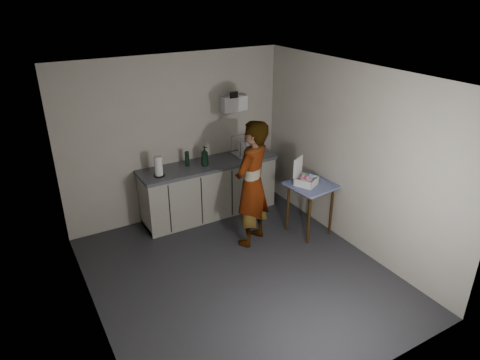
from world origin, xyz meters
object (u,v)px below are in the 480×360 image
soap_bottle (205,156)px  dish_rack (246,150)px  kitchen_counter (209,190)px  bakery_box (305,179)px  side_table (311,191)px  dark_bottle (187,159)px  paper_towel (159,167)px  standing_man (252,184)px  soda_can (204,160)px

soap_bottle → dish_rack: bearing=6.2°
kitchen_counter → bakery_box: 1.64m
side_table → bakery_box: 0.21m
dark_bottle → paper_towel: (-0.52, -0.15, 0.03)m
side_table → dish_rack: bearing=99.0°
side_table → paper_towel: 2.28m
standing_man → dish_rack: 1.22m
soap_bottle → bakery_box: 1.59m
soda_can → paper_towel: bearing=-173.9°
soap_bottle → dark_bottle: 0.28m
kitchen_counter → paper_towel: size_ratio=7.36×
paper_towel → standing_man: bearing=-44.1°
standing_man → soda_can: bearing=-106.5°
side_table → soda_can: bearing=126.0°
soap_bottle → soda_can: soap_bottle is taller
standing_man → soda_can: 1.09m
standing_man → soap_bottle: bearing=-105.3°
kitchen_counter → paper_towel: paper_towel is taller
soap_bottle → side_table: bearing=-46.9°
soda_can → dark_bottle: dark_bottle is taller
standing_man → dark_bottle: bearing=-95.6°
soap_bottle → paper_towel: size_ratio=1.02×
kitchen_counter → soap_bottle: bearing=-145.3°
dark_bottle → bakery_box: bakery_box is taller
soda_can → paper_towel: 0.78m
soda_can → dark_bottle: (-0.25, 0.07, 0.05)m
soap_bottle → dark_bottle: bearing=153.0°
dark_bottle → bakery_box: (1.31, -1.30, -0.13)m
soda_can → paper_towel: (-0.77, -0.08, 0.08)m
kitchen_counter → dark_bottle: 0.69m
dark_bottle → paper_towel: 0.54m
standing_man → dark_bottle: (-0.49, 1.13, 0.10)m
paper_towel → dish_rack: bearing=4.1°
paper_towel → bakery_box: (1.83, -1.15, -0.16)m
side_table → soda_can: 1.74m
side_table → bakery_box: (-0.08, 0.05, 0.19)m
paper_towel → soap_bottle: bearing=1.8°
side_table → standing_man: (-0.90, 0.22, 0.23)m
bakery_box → side_table: bearing=-60.7°
side_table → dish_rack: dish_rack is taller
standing_man → paper_towel: (-1.01, 0.98, 0.12)m
dark_bottle → standing_man: bearing=-66.3°
dish_rack → bakery_box: 1.29m
kitchen_counter → bakery_box: size_ratio=5.66×
dish_rack → standing_man: bearing=-116.9°
dark_bottle → bakery_box: bearing=-44.7°
kitchen_counter → dish_rack: dish_rack is taller
standing_man → soda_can: size_ratio=13.92×
bakery_box → soap_bottle: bearing=104.8°
side_table → soap_bottle: 1.71m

